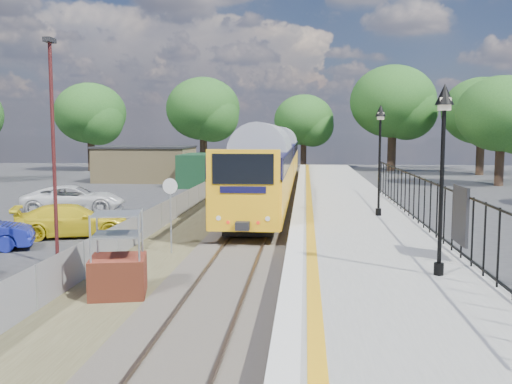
# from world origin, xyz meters

# --- Properties ---
(ground) EXTENTS (120.00, 120.00, 0.00)m
(ground) POSITION_xyz_m (0.00, 0.00, 0.00)
(ground) COLOR #2D2D30
(ground) RESTS_ON ground
(track_bed) EXTENTS (5.90, 80.00, 0.29)m
(track_bed) POSITION_xyz_m (-0.47, 9.67, 0.09)
(track_bed) COLOR #473F38
(track_bed) RESTS_ON ground
(platform) EXTENTS (5.00, 70.00, 0.90)m
(platform) POSITION_xyz_m (4.20, 8.00, 0.45)
(platform) COLOR gray
(platform) RESTS_ON ground
(platform_edge) EXTENTS (0.90, 70.00, 0.01)m
(platform_edge) POSITION_xyz_m (2.14, 8.00, 0.90)
(platform_edge) COLOR silver
(platform_edge) RESTS_ON platform
(victorian_lamp_south) EXTENTS (0.44, 0.44, 4.60)m
(victorian_lamp_south) POSITION_xyz_m (5.50, -4.00, 4.30)
(victorian_lamp_south) COLOR black
(victorian_lamp_south) RESTS_ON platform
(victorian_lamp_north) EXTENTS (0.44, 0.44, 4.60)m
(victorian_lamp_north) POSITION_xyz_m (5.30, 6.00, 4.30)
(victorian_lamp_north) COLOR black
(victorian_lamp_north) RESTS_ON platform
(palisade_fence) EXTENTS (0.12, 26.00, 2.00)m
(palisade_fence) POSITION_xyz_m (6.55, 2.24, 1.84)
(palisade_fence) COLOR black
(palisade_fence) RESTS_ON platform
(wire_fence) EXTENTS (0.06, 52.00, 1.20)m
(wire_fence) POSITION_xyz_m (-4.20, 12.00, 0.60)
(wire_fence) COLOR #999EA3
(wire_fence) RESTS_ON ground
(outbuilding) EXTENTS (10.80, 10.10, 3.12)m
(outbuilding) POSITION_xyz_m (-10.91, 31.21, 1.52)
(outbuilding) COLOR tan
(outbuilding) RESTS_ON ground
(tree_line) EXTENTS (56.80, 43.80, 11.88)m
(tree_line) POSITION_xyz_m (1.40, 42.00, 6.61)
(tree_line) COLOR #332319
(tree_line) RESTS_ON ground
(train) EXTENTS (2.82, 40.83, 3.51)m
(train) POSITION_xyz_m (0.00, 22.97, 2.34)
(train) COLOR #FAB016
(train) RESTS_ON ground
(brick_plinth) EXTENTS (1.69, 1.69, 2.29)m
(brick_plinth) POSITION_xyz_m (-2.66, -3.54, 1.10)
(brick_plinth) COLOR #983E26
(brick_plinth) RESTS_ON ground
(speed_sign) EXTENTS (0.55, 0.14, 2.75)m
(speed_sign) POSITION_xyz_m (-2.50, 1.75, 1.86)
(speed_sign) COLOR #999EA3
(speed_sign) RESTS_ON ground
(carpark_lamp) EXTENTS (0.25, 0.50, 7.34)m
(carpark_lamp) POSITION_xyz_m (-5.87, -0.10, 4.17)
(carpark_lamp) COLOR #481818
(carpark_lamp) RESTS_ON ground
(car_yellow) EXTENTS (5.07, 3.38, 1.36)m
(car_yellow) POSITION_xyz_m (-7.45, 4.93, 0.68)
(car_yellow) COLOR yellow
(car_yellow) RESTS_ON ground
(car_white) EXTENTS (5.78, 3.65, 1.49)m
(car_white) POSITION_xyz_m (-10.25, 11.80, 0.74)
(car_white) COLOR silver
(car_white) RESTS_ON ground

